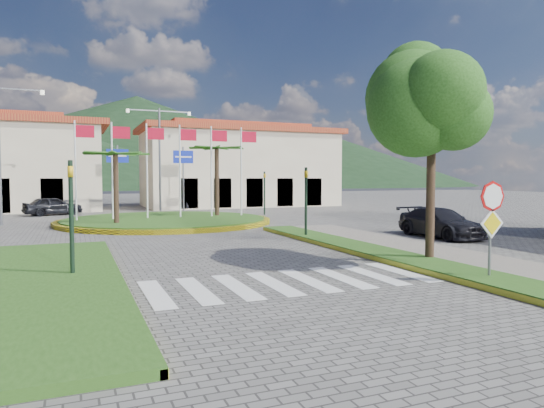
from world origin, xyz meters
name	(u,v)px	position (x,y,z in m)	size (l,w,h in m)	color
ground	(375,325)	(0.00, 0.00, 0.00)	(160.00, 160.00, 0.00)	#585553
sidewalk_right	(520,276)	(6.00, 2.00, 0.07)	(4.00, 28.00, 0.15)	gray
verge_right	(486,279)	(4.80, 2.00, 0.09)	(1.60, 28.00, 0.18)	#264D16
median_left	(16,284)	(-6.50, 6.00, 0.09)	(5.00, 14.00, 0.18)	#264D16
crosswalk	(287,282)	(0.00, 4.00, 0.01)	(8.00, 3.00, 0.01)	silver
roundabout_island	(166,220)	(0.00, 22.00, 0.17)	(12.70, 12.70, 6.00)	yellow
stop_sign	(492,214)	(4.90, 1.96, 1.79)	(0.80, 0.11, 2.65)	slate
deciduous_tree	(432,101)	(5.50, 5.00, 5.18)	(3.60, 3.60, 6.80)	black
traffic_light_left	(71,207)	(-5.20, 6.50, 1.94)	(0.15, 0.18, 3.20)	black
traffic_light_right	(306,196)	(4.50, 12.00, 1.94)	(0.15, 0.18, 3.20)	black
traffic_light_far	(264,189)	(8.00, 26.00, 1.94)	(0.18, 0.15, 3.20)	black
direction_sign_west	(118,167)	(-2.00, 30.97, 3.53)	(1.60, 0.14, 5.20)	slate
direction_sign_east	(183,168)	(3.00, 30.97, 3.53)	(1.60, 0.14, 5.20)	slate
street_lamp_centre	(160,155)	(1.00, 30.00, 4.50)	(4.80, 0.16, 8.00)	slate
building_right	(239,166)	(10.00, 38.00, 3.90)	(19.08, 9.54, 8.05)	beige
hill_far_mid	(137,141)	(15.00, 160.00, 15.00)	(180.00, 180.00, 30.00)	black
hill_far_east	(319,159)	(70.00, 135.00, 9.00)	(120.00, 120.00, 18.00)	black
hill_near_back	(52,158)	(-10.00, 130.00, 8.00)	(110.00, 110.00, 16.00)	black
car_dark_a	(53,206)	(-6.55, 31.40, 0.69)	(1.62, 4.03, 1.37)	black
car_dark_b	(171,203)	(2.71, 34.60, 0.53)	(1.12, 3.20, 1.06)	black
car_side_right	(440,223)	(10.47, 10.13, 0.67)	(1.88, 4.62, 1.34)	black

